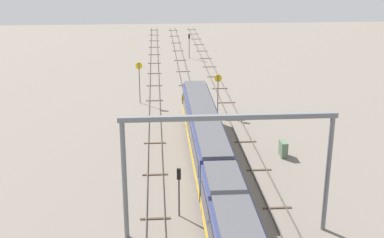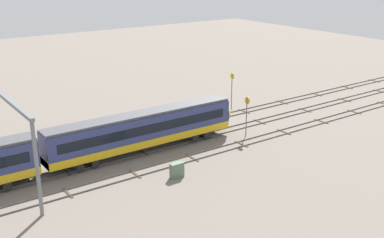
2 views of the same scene
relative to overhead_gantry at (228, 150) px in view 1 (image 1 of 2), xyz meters
name	(u,v)px [view 1 (image 1 of 2)]	position (x,y,z in m)	size (l,w,h in m)	color
ground_plane	(204,157)	(14.81, 0.31, -6.73)	(197.68, 197.68, 0.00)	slate
track_near_foreground	(252,155)	(14.81, -4.69, -6.66)	(181.68, 2.40, 0.16)	#59544C
track_with_train	(204,156)	(14.81, 0.31, -6.66)	(181.68, 2.40, 0.16)	#59544C
track_middle	(155,157)	(14.81, 5.31, -6.66)	(181.68, 2.40, 0.16)	#59544C
overhead_gantry	(228,150)	(0.00, 0.00, 0.00)	(0.40, 15.41, 9.33)	slate
speed_sign_near_foreground	(218,89)	(28.60, -2.80, -3.27)	(0.14, 0.95, 5.30)	#4C4C51
speed_sign_mid_trackside	(139,77)	(34.58, 7.29, -3.03)	(0.14, 0.95, 5.72)	#4C4C51
signal_light_trackside_approach	(189,43)	(64.34, -1.53, -3.60)	(0.31, 0.32, 4.80)	#4C4C51
signal_light_trackside_departure	(179,185)	(2.83, 3.40, -4.02)	(0.31, 0.32, 4.11)	#4C4C51
relay_cabinet	(283,149)	(14.35, -7.86, -5.93)	(1.52, 0.64, 1.61)	#597259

